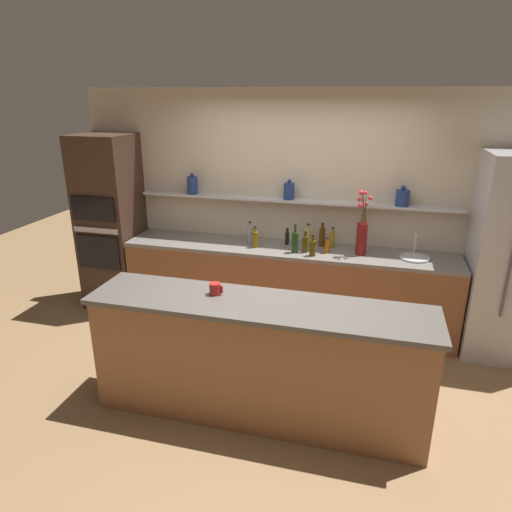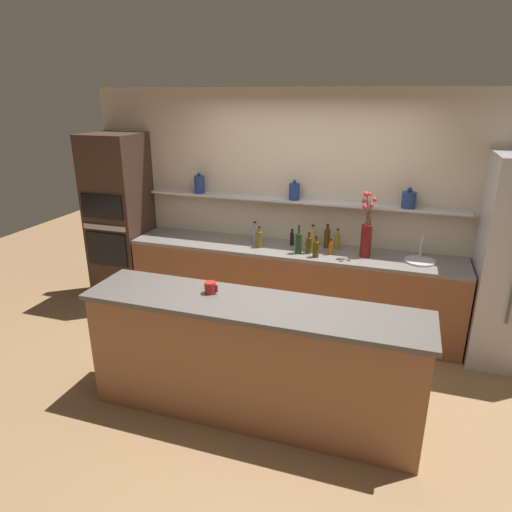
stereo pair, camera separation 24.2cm
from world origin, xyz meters
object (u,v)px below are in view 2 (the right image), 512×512
Objects in this scene: coffee_mug at (210,288)px; flower_vase at (366,236)px; bottle_wine_8 at (298,243)px; bottle_sauce_0 at (292,238)px; bottle_oil_6 at (309,245)px; bottle_spirit_3 at (255,234)px; oven_tower at (120,221)px; bottle_oil_2 at (316,249)px; bottle_oil_7 at (337,241)px; sink_fixture at (420,260)px; bottle_sauce_9 at (331,248)px; bottle_spirit_1 at (313,237)px; bottle_spirit_5 at (327,238)px; bottle_oil_4 at (259,239)px.

flower_vase is at bearing 55.59° from coffee_mug.
flower_vase is 0.70m from bottle_wine_8.
bottle_sauce_0 is 0.80× the size of bottle_oil_6.
bottle_spirit_3 reaches higher than bottle_oil_6.
oven_tower is 2.49m from bottle_oil_2.
oven_tower is 2.66m from bottle_oil_7.
sink_fixture is 0.91m from bottle_sauce_9.
sink_fixture reaches higher than bottle_oil_2.
oven_tower is 8.69× the size of bottle_spirit_1.
bottle_oil_7 reaches higher than coffee_mug.
bottle_wine_8 is at bearing -170.59° from flower_vase.
bottle_spirit_1 is at bearing 10.30° from bottle_spirit_3.
bottle_wine_8 is at bearing -132.32° from bottle_spirit_5.
oven_tower is 9.04× the size of bottle_oil_7.
bottle_oil_2 is 0.96× the size of bottle_oil_4.
bottle_spirit_3 is at bearing 178.36° from sink_fixture.
bottle_spirit_5 is at bearing 110.17° from bottle_sauce_9.
bottle_wine_8 is (-0.37, -0.27, 0.02)m from bottle_oil_7.
bottle_spirit_1 is 0.65m from bottle_spirit_3.
bottle_sauce_9 is at bearing -69.83° from bottle_spirit_5.
bottle_spirit_3 reaches higher than bottle_sauce_0.
oven_tower is at bearing 178.06° from bottle_oil_4.
bottle_oil_6 is (-0.58, -0.08, -0.13)m from flower_vase.
flower_vase reaches higher than bottle_oil_2.
bottle_spirit_1 is (-1.15, 0.17, 0.07)m from sink_fixture.
bottle_oil_4 reaches higher than bottle_oil_2.
bottle_wine_8 is (-0.20, 0.06, 0.03)m from bottle_oil_2.
coffee_mug is (-0.49, -1.48, 0.05)m from bottle_oil_6.
bottle_oil_7 is (0.27, 0.23, 0.00)m from bottle_oil_6.
bottle_spirit_1 is 1.81m from coffee_mug.
bottle_oil_2 is at bearing -10.37° from bottle_oil_4.
coffee_mug is at bearing -124.41° from flower_vase.
bottle_oil_4 is 0.46m from bottle_wine_8.
bottle_spirit_3 is at bearing 172.64° from bottle_sauce_9.
bottle_oil_4 is 1.51m from coffee_mug.
oven_tower reaches higher than bottle_spirit_3.
bottle_wine_8 reaches higher than bottle_oil_6.
oven_tower is 8.26× the size of bottle_spirit_3.
bottle_spirit_3 is at bearing 161.93° from bottle_oil_2.
bottle_oil_7 is (0.83, 0.21, -0.00)m from bottle_oil_4.
bottle_oil_7 is 0.46m from bottle_wine_8.
bottle_oil_6 is (0.56, -0.03, -0.00)m from bottle_oil_4.
bottle_oil_2 is (-0.49, -0.18, -0.14)m from flower_vase.
coffee_mug is (1.90, -1.57, 0.02)m from oven_tower.
bottle_spirit_1 is 1.05× the size of bottle_oil_2.
bottle_wine_8 reaches higher than bottle_oil_2.
bottle_oil_2 is at bearing -73.36° from bottle_spirit_1.
bottle_sauce_9 is at bearing 8.96° from bottle_oil_6.
bottle_oil_6 is 0.23m from bottle_sauce_9.
bottle_oil_2 is 0.91× the size of bottle_spirit_3.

